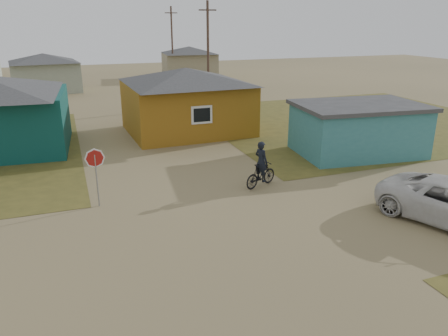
# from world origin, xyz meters

# --- Properties ---
(ground) EXTENTS (120.00, 120.00, 0.00)m
(ground) POSITION_xyz_m (0.00, 0.00, 0.00)
(ground) COLOR olive
(grass_ne) EXTENTS (20.00, 18.00, 0.00)m
(grass_ne) POSITION_xyz_m (14.00, 13.00, 0.01)
(grass_ne) COLOR brown
(grass_ne) RESTS_ON ground
(house_yellow) EXTENTS (7.72, 6.76, 3.90)m
(house_yellow) POSITION_xyz_m (2.50, 14.00, 2.00)
(house_yellow) COLOR #905F16
(house_yellow) RESTS_ON ground
(shed_turquoise) EXTENTS (6.71, 4.93, 2.60)m
(shed_turquoise) POSITION_xyz_m (9.50, 6.50, 1.31)
(shed_turquoise) COLOR teal
(shed_turquoise) RESTS_ON ground
(house_pale_west) EXTENTS (7.04, 6.15, 3.60)m
(house_pale_west) POSITION_xyz_m (-6.00, 34.00, 1.86)
(house_pale_west) COLOR #959E88
(house_pale_west) RESTS_ON ground
(house_beige_east) EXTENTS (6.95, 6.05, 3.60)m
(house_beige_east) POSITION_xyz_m (10.00, 40.00, 1.86)
(house_beige_east) COLOR gray
(house_beige_east) RESTS_ON ground
(utility_pole_near) EXTENTS (1.40, 0.20, 8.00)m
(utility_pole_near) POSITION_xyz_m (6.50, 22.00, 4.14)
(utility_pole_near) COLOR #4D382E
(utility_pole_near) RESTS_ON ground
(utility_pole_far) EXTENTS (1.40, 0.20, 8.00)m
(utility_pole_far) POSITION_xyz_m (7.50, 38.00, 4.14)
(utility_pole_far) COLOR #4D382E
(utility_pole_far) RESTS_ON ground
(stop_sign) EXTENTS (0.71, 0.25, 2.24)m
(stop_sign) POSITION_xyz_m (-3.70, 4.05, 1.66)
(stop_sign) COLOR gray
(stop_sign) RESTS_ON ground
(cyclist) EXTENTS (1.77, 1.13, 1.95)m
(cyclist) POSITION_xyz_m (2.82, 3.83, 0.71)
(cyclist) COLOR black
(cyclist) RESTS_ON ground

